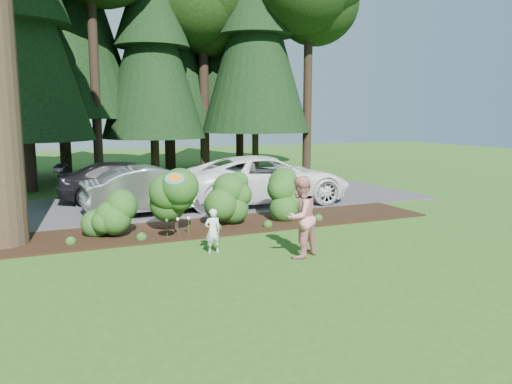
% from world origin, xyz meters
% --- Properties ---
extents(ground, '(80.00, 80.00, 0.00)m').
position_xyz_m(ground, '(0.00, 0.00, 0.00)').
color(ground, '#2A5418').
rests_on(ground, ground).
extents(mulch_bed, '(16.00, 2.50, 0.05)m').
position_xyz_m(mulch_bed, '(0.00, 3.25, 0.03)').
color(mulch_bed, black).
rests_on(mulch_bed, ground).
extents(driveway, '(22.00, 6.00, 0.03)m').
position_xyz_m(driveway, '(0.00, 7.50, 0.01)').
color(driveway, '#38383A').
rests_on(driveway, ground).
extents(shrub_row, '(6.53, 1.60, 1.61)m').
position_xyz_m(shrub_row, '(0.77, 3.14, 0.81)').
color(shrub_row, '#1F4816').
rests_on(shrub_row, ground).
extents(lily_cluster, '(0.69, 0.09, 0.57)m').
position_xyz_m(lily_cluster, '(-0.30, 2.40, 0.50)').
color(lily_cluster, '#1F4816').
rests_on(lily_cluster, ground).
extents(car_silver_wagon, '(4.91, 1.96, 1.59)m').
position_xyz_m(car_silver_wagon, '(-0.07, 5.97, 0.82)').
color(car_silver_wagon, '#AFAFB4').
rests_on(car_silver_wagon, driveway).
extents(car_white_suv, '(6.56, 3.34, 1.77)m').
position_xyz_m(car_white_suv, '(4.15, 6.33, 0.92)').
color(car_white_suv, white).
rests_on(car_white_suv, driveway).
extents(car_dark_suv, '(5.43, 2.88, 1.50)m').
position_xyz_m(car_dark_suv, '(-0.54, 8.76, 0.78)').
color(car_dark_suv, black).
rests_on(car_dark_suv, driveway).
extents(child, '(0.40, 0.26, 1.09)m').
position_xyz_m(child, '(0.08, 0.59, 0.55)').
color(child, white).
rests_on(child, ground).
extents(adult, '(1.16, 1.07, 1.91)m').
position_xyz_m(adult, '(1.85, -0.55, 0.96)').
color(adult, red).
rests_on(adult, ground).
extents(frisbee, '(0.50, 0.42, 0.32)m').
position_xyz_m(frisbee, '(-0.76, 0.82, 1.83)').
color(frisbee, teal).
rests_on(frisbee, ground).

